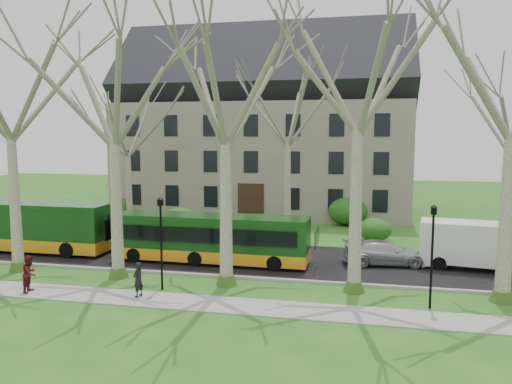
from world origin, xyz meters
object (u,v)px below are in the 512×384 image
bus_follow (211,238)px  pedestrian_b (30,273)px  bus_lead (15,225)px  van_a (477,246)px  pedestrian_a (138,279)px  sedan (385,253)px

bus_follow → pedestrian_b: bus_follow is taller
bus_lead → van_a: (27.31, 1.25, -0.31)m
pedestrian_a → sedan: bearing=138.9°
bus_lead → van_a: bearing=3.1°
bus_lead → pedestrian_b: bus_lead is taller
sedan → van_a: (4.75, 0.10, 0.59)m
bus_lead → sedan: bearing=3.4°
bus_lead → pedestrian_b: bearing=-48.3°
bus_lead → pedestrian_a: bearing=-30.3°
pedestrian_a → bus_lead: bearing=-107.9°
sedan → pedestrian_b: bearing=110.5°
bus_follow → van_a: bearing=7.2°
sedan → pedestrian_b: pedestrian_b is taller
sedan → pedestrian_a: 13.62m
van_a → pedestrian_b: 22.61m
bus_follow → pedestrian_b: bearing=-132.6°
bus_follow → sedan: bearing=9.7°
bus_follow → pedestrian_a: size_ratio=7.04×
pedestrian_a → pedestrian_b: size_ratio=0.93×
bus_lead → pedestrian_a: 13.45m
bus_follow → van_a: 14.50m
van_a → pedestrian_a: (-15.77, -8.12, -0.47)m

